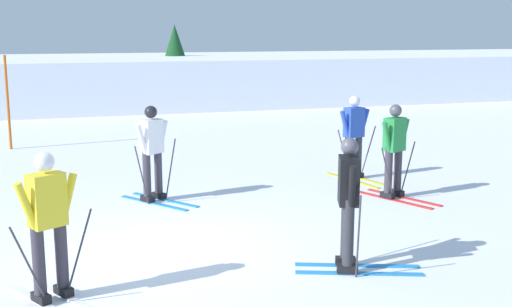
{
  "coord_description": "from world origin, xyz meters",
  "views": [
    {
      "loc": [
        -1.32,
        -8.47,
        3.01
      ],
      "look_at": [
        1.94,
        2.08,
        0.9
      ],
      "focal_mm": 45.5,
      "sensor_mm": 36.0,
      "label": 1
    }
  ],
  "objects_px": {
    "skier_green": "(395,148)",
    "conifer_far_left": "(175,54)",
    "trail_marker_pole": "(8,103)",
    "skier_yellow": "(48,222)",
    "skier_black": "(349,200)",
    "skier_blue": "(354,135)",
    "skier_white": "(152,151)"
  },
  "relations": [
    {
      "from": "skier_black",
      "to": "skier_blue",
      "type": "relative_size",
      "value": 1.0
    },
    {
      "from": "conifer_far_left",
      "to": "skier_yellow",
      "type": "bearing_deg",
      "value": -103.94
    },
    {
      "from": "trail_marker_pole",
      "to": "conifer_far_left",
      "type": "relative_size",
      "value": 0.74
    },
    {
      "from": "skier_black",
      "to": "trail_marker_pole",
      "type": "distance_m",
      "value": 11.33
    },
    {
      "from": "skier_white",
      "to": "conifer_far_left",
      "type": "xyz_separation_m",
      "value": [
        3.49,
        17.04,
        1.04
      ]
    },
    {
      "from": "skier_blue",
      "to": "trail_marker_pole",
      "type": "xyz_separation_m",
      "value": [
        -6.92,
        5.67,
        0.28
      ]
    },
    {
      "from": "skier_green",
      "to": "trail_marker_pole",
      "type": "distance_m",
      "value": 10.07
    },
    {
      "from": "skier_black",
      "to": "skier_blue",
      "type": "bearing_deg",
      "value": 63.65
    },
    {
      "from": "skier_yellow",
      "to": "conifer_far_left",
      "type": "relative_size",
      "value": 0.53
    },
    {
      "from": "skier_black",
      "to": "skier_green",
      "type": "xyz_separation_m",
      "value": [
        2.34,
        3.06,
        -0.0
      ]
    },
    {
      "from": "skier_blue",
      "to": "skier_white",
      "type": "bearing_deg",
      "value": -172.57
    },
    {
      "from": "trail_marker_pole",
      "to": "skier_black",
      "type": "bearing_deg",
      "value": -66.02
    },
    {
      "from": "skier_green",
      "to": "conifer_far_left",
      "type": "xyz_separation_m",
      "value": [
        -0.7,
        18.12,
        1.04
      ]
    },
    {
      "from": "skier_green",
      "to": "skier_yellow",
      "type": "xyz_separation_m",
      "value": [
        -5.92,
        -2.93,
        0.0
      ]
    },
    {
      "from": "skier_blue",
      "to": "skier_yellow",
      "type": "relative_size",
      "value": 1.0
    },
    {
      "from": "skier_green",
      "to": "conifer_far_left",
      "type": "bearing_deg",
      "value": 92.2
    },
    {
      "from": "trail_marker_pole",
      "to": "conifer_far_left",
      "type": "distance_m",
      "value": 12.52
    },
    {
      "from": "skier_green",
      "to": "skier_blue",
      "type": "height_order",
      "value": "same"
    },
    {
      "from": "skier_black",
      "to": "skier_yellow",
      "type": "bearing_deg",
      "value": 177.96
    },
    {
      "from": "skier_green",
      "to": "skier_white",
      "type": "bearing_deg",
      "value": 165.59
    },
    {
      "from": "conifer_far_left",
      "to": "skier_blue",
      "type": "bearing_deg",
      "value": -87.65
    },
    {
      "from": "skier_blue",
      "to": "conifer_far_left",
      "type": "distance_m",
      "value": 16.55
    },
    {
      "from": "skier_white",
      "to": "skier_green",
      "type": "bearing_deg",
      "value": -14.41
    },
    {
      "from": "trail_marker_pole",
      "to": "skier_yellow",
      "type": "bearing_deg",
      "value": -84.31
    },
    {
      "from": "skier_blue",
      "to": "conifer_far_left",
      "type": "bearing_deg",
      "value": 92.35
    },
    {
      "from": "skier_blue",
      "to": "skier_white",
      "type": "relative_size",
      "value": 1.0
    },
    {
      "from": "skier_black",
      "to": "trail_marker_pole",
      "type": "bearing_deg",
      "value": 113.98
    },
    {
      "from": "skier_black",
      "to": "trail_marker_pole",
      "type": "relative_size",
      "value": 0.72
    },
    {
      "from": "skier_white",
      "to": "trail_marker_pole",
      "type": "distance_m",
      "value": 6.8
    },
    {
      "from": "skier_blue",
      "to": "skier_white",
      "type": "xyz_separation_m",
      "value": [
        -4.17,
        -0.54,
        0.0
      ]
    },
    {
      "from": "skier_yellow",
      "to": "trail_marker_pole",
      "type": "xyz_separation_m",
      "value": [
        -1.02,
        10.22,
        0.28
      ]
    },
    {
      "from": "skier_blue",
      "to": "conifer_far_left",
      "type": "xyz_separation_m",
      "value": [
        -0.68,
        16.5,
        1.04
      ]
    }
  ]
}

